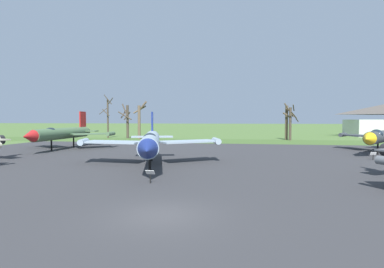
% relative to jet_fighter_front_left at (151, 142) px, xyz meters
% --- Properties ---
extents(ground_plane, '(600.00, 600.00, 0.00)m').
position_rel_jet_fighter_front_left_xyz_m(ground_plane, '(4.76, -13.55, -2.22)').
color(ground_plane, '#4C6B33').
extents(asphalt_apron, '(70.06, 50.06, 0.05)m').
position_rel_jet_fighter_front_left_xyz_m(asphalt_apron, '(4.76, 1.47, -2.20)').
color(asphalt_apron, '#333335').
rests_on(asphalt_apron, ground).
extents(grass_verge_strip, '(130.06, 12.00, 0.06)m').
position_rel_jet_fighter_front_left_xyz_m(grass_verge_strip, '(4.76, 32.50, -2.19)').
color(grass_verge_strip, '#42602A').
rests_on(grass_verge_strip, ground).
extents(jet_fighter_front_left, '(13.44, 15.75, 5.01)m').
position_rel_jet_fighter_front_left_xyz_m(jet_fighter_front_left, '(0.00, 0.00, 0.00)').
color(jet_fighter_front_left, '#8EA3B2').
rests_on(jet_fighter_front_left, ground).
extents(info_placard_front_left, '(0.58, 0.31, 0.92)m').
position_rel_jet_fighter_front_left_xyz_m(info_placard_front_left, '(2.25, -7.26, -1.62)').
color(info_placard_front_left, black).
rests_on(info_placard_front_left, ground).
extents(jet_fighter_rear_center, '(12.68, 16.19, 5.45)m').
position_rel_jet_fighter_front_left_xyz_m(jet_fighter_rear_center, '(-16.88, 12.89, 0.05)').
color(jet_fighter_rear_center, '#4C6B47').
rests_on(jet_fighter_rear_center, ground).
extents(jet_fighter_rear_left, '(12.15, 13.67, 5.25)m').
position_rel_jet_fighter_front_left_xyz_m(jet_fighter_rear_left, '(25.18, 15.31, -0.07)').
color(jet_fighter_rear_left, '#33383D').
rests_on(jet_fighter_rear_left, ground).
extents(info_placard_rear_left, '(0.65, 0.33, 0.87)m').
position_rel_jet_fighter_front_left_xyz_m(info_placard_rear_left, '(21.17, 7.69, -1.67)').
color(info_placard_rear_left, black).
rests_on(info_placard_rear_left, ground).
extents(bare_tree_far_left, '(2.87, 2.81, 9.71)m').
position_rel_jet_fighter_front_left_xyz_m(bare_tree_far_left, '(-22.34, 38.90, 2.68)').
color(bare_tree_far_left, '#42382D').
rests_on(bare_tree_far_left, ground).
extents(bare_tree_left_of_center, '(3.09, 2.85, 7.66)m').
position_rel_jet_fighter_front_left_xyz_m(bare_tree_left_of_center, '(-17.39, 37.95, 1.90)').
color(bare_tree_left_of_center, '#42382D').
rests_on(bare_tree_left_of_center, ground).
extents(bare_tree_center, '(3.27, 2.07, 8.16)m').
position_rel_jet_fighter_front_left_xyz_m(bare_tree_center, '(-13.90, 36.38, 2.07)').
color(bare_tree_center, brown).
rests_on(bare_tree_center, ground).
extents(bare_tree_right_of_center, '(2.31, 1.73, 7.50)m').
position_rel_jet_fighter_front_left_xyz_m(bare_tree_right_of_center, '(16.60, 38.88, 1.69)').
color(bare_tree_right_of_center, brown).
rests_on(bare_tree_right_of_center, ground).
extents(bare_tree_far_right, '(1.90, 2.12, 7.13)m').
position_rel_jet_fighter_front_left_xyz_m(bare_tree_far_right, '(17.10, 36.87, 1.32)').
color(bare_tree_far_right, '#42382D').
rests_on(bare_tree_far_right, ground).
extents(visitor_building, '(18.28, 11.50, 7.99)m').
position_rel_jet_fighter_front_left_xyz_m(visitor_building, '(42.21, 57.12, 1.72)').
color(visitor_building, beige).
rests_on(visitor_building, ground).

